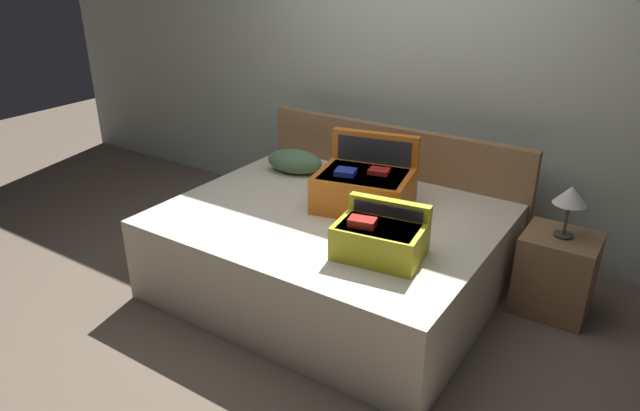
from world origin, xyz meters
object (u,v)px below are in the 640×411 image
bed (330,252)px  hard_case_large (365,185)px  pillow_near_headboard (295,161)px  table_lamp (571,197)px  nightstand (556,273)px  hard_case_medium (380,237)px

bed → hard_case_large: hard_case_large is taller
pillow_near_headboard → table_lamp: table_lamp is taller
hard_case_large → nightstand: hard_case_large is taller
bed → pillow_near_headboard: (-0.62, 0.47, 0.37)m
bed → table_lamp: 1.52m
hard_case_large → hard_case_medium: bearing=-65.6°
bed → hard_case_large: size_ratio=3.02×
hard_case_medium → table_lamp: bearing=41.1°
bed → nightstand: size_ratio=3.95×
nightstand → hard_case_large: bearing=-163.2°
pillow_near_headboard → bed: bearing=-37.1°
table_lamp → bed: bearing=-156.3°
hard_case_large → table_lamp: hard_case_large is taller
nightstand → table_lamp: size_ratio=1.59×
pillow_near_headboard → nightstand: bearing=3.1°
table_lamp → nightstand: bearing=0.0°
hard_case_medium → hard_case_large: bearing=118.6°
bed → nightstand: bearing=23.7°
hard_case_medium → nightstand: (0.79, 0.90, -0.42)m
hard_case_large → table_lamp: bearing=4.8°
pillow_near_headboard → nightstand: 1.98m
hard_case_large → bed: bearing=-132.1°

